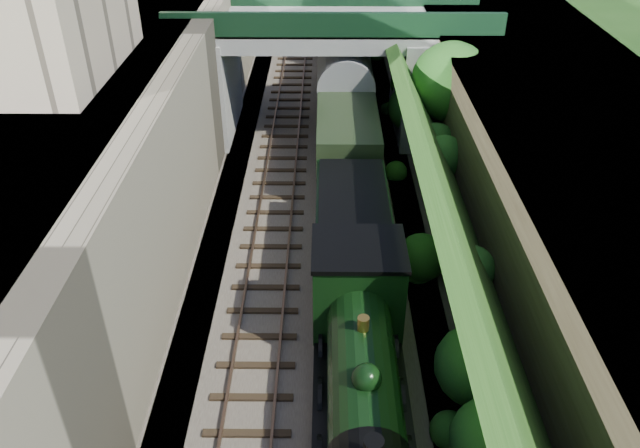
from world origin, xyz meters
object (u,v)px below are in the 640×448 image
(road_bridge, at_px, (340,60))
(tender, at_px, (352,231))
(locomotive, at_px, (361,371))
(tree, at_px, (452,84))

(road_bridge, distance_m, tender, 12.75)
(road_bridge, distance_m, locomotive, 19.99)
(locomotive, height_order, tender, locomotive)
(tree, relative_size, tender, 1.10)
(road_bridge, height_order, tender, road_bridge)
(tree, xyz_separation_m, locomotive, (-4.71, -14.90, -2.75))
(road_bridge, bearing_deg, tender, -88.83)
(road_bridge, height_order, tree, road_bridge)
(tree, distance_m, locomotive, 15.87)
(road_bridge, relative_size, tender, 2.67)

